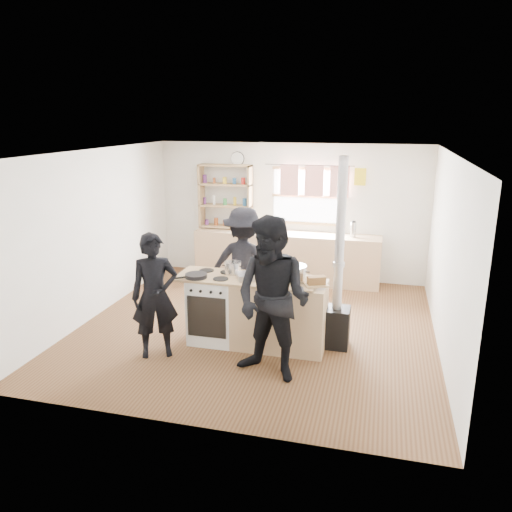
% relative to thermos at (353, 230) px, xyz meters
% --- Properties ---
extents(ground, '(5.00, 5.00, 0.01)m').
position_rel_thermos_xyz_m(ground, '(-1.19, -2.22, -1.04)').
color(ground, brown).
rests_on(ground, ground).
extents(back_counter, '(3.40, 0.55, 0.90)m').
position_rel_thermos_xyz_m(back_counter, '(-1.19, 0.00, -0.58)').
color(back_counter, tan).
rests_on(back_counter, ground).
extents(shelving_unit, '(1.00, 0.28, 1.20)m').
position_rel_thermos_xyz_m(shelving_unit, '(-2.39, 0.12, 0.48)').
color(shelving_unit, tan).
rests_on(shelving_unit, back_counter).
extents(thermos, '(0.10, 0.10, 0.27)m').
position_rel_thermos_xyz_m(thermos, '(0.00, 0.00, 0.00)').
color(thermos, silver).
rests_on(thermos, back_counter).
extents(cooking_island, '(1.97, 0.64, 0.93)m').
position_rel_thermos_xyz_m(cooking_island, '(-1.05, -2.77, -0.57)').
color(cooking_island, white).
rests_on(cooking_island, ground).
extents(skillet_greens, '(0.41, 0.41, 0.05)m').
position_rel_thermos_xyz_m(skillet_greens, '(-1.82, -2.93, -0.08)').
color(skillet_greens, black).
rests_on(skillet_greens, cooking_island).
extents(roast_tray, '(0.41, 0.37, 0.08)m').
position_rel_thermos_xyz_m(roast_tray, '(-1.13, -2.80, -0.06)').
color(roast_tray, silver).
rests_on(roast_tray, cooking_island).
extents(stockpot_stove, '(0.23, 0.23, 0.19)m').
position_rel_thermos_xyz_m(stockpot_stove, '(-1.41, -2.65, -0.02)').
color(stockpot_stove, '#BBBBBD').
rests_on(stockpot_stove, cooking_island).
extents(stockpot_counter, '(0.32, 0.32, 0.23)m').
position_rel_thermos_xyz_m(stockpot_counter, '(-0.55, -2.77, 0.00)').
color(stockpot_counter, '#BCBCBE').
rests_on(stockpot_counter, cooking_island).
extents(bread_board, '(0.34, 0.30, 0.12)m').
position_rel_thermos_xyz_m(bread_board, '(-0.26, -2.87, -0.05)').
color(bread_board, tan).
rests_on(bread_board, cooking_island).
extents(flue_heater, '(0.35, 0.35, 2.50)m').
position_rel_thermos_xyz_m(flue_heater, '(-0.02, -2.56, -0.39)').
color(flue_heater, black).
rests_on(flue_heater, ground).
extents(person_near_left, '(0.69, 0.61, 1.60)m').
position_rel_thermos_xyz_m(person_near_left, '(-2.20, -3.38, -0.24)').
color(person_near_left, black).
rests_on(person_near_left, ground).
extents(person_near_right, '(1.10, 0.97, 1.91)m').
position_rel_thermos_xyz_m(person_near_right, '(-0.66, -3.56, -0.08)').
color(person_near_right, black).
rests_on(person_near_right, ground).
extents(person_far, '(1.10, 0.63, 1.69)m').
position_rel_thermos_xyz_m(person_far, '(-1.46, -1.90, -0.19)').
color(person_far, black).
rests_on(person_far, ground).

